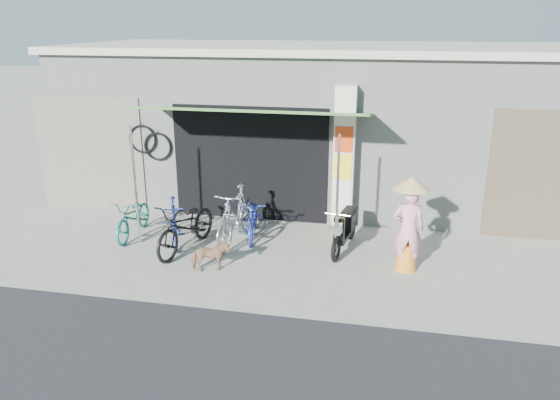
% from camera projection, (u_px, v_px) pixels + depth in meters
% --- Properties ---
extents(ground, '(80.00, 80.00, 0.00)m').
position_uv_depth(ground, '(280.00, 272.00, 9.60)').
color(ground, '#A29E93').
rests_on(ground, ground).
extents(bicycle_shop, '(12.30, 5.30, 3.66)m').
position_uv_depth(bicycle_shop, '(321.00, 120.00, 13.76)').
color(bicycle_shop, '#A5AAA2').
rests_on(bicycle_shop, ground).
extents(shop_pillar, '(0.42, 0.44, 3.00)m').
position_uv_depth(shop_pillar, '(344.00, 159.00, 11.24)').
color(shop_pillar, beige).
rests_on(shop_pillar, ground).
extents(awning, '(4.60, 1.88, 2.72)m').
position_uv_depth(awning, '(251.00, 113.00, 10.50)').
color(awning, '#37612B').
rests_on(awning, ground).
extents(neighbour_right, '(2.60, 0.06, 2.60)m').
position_uv_depth(neighbour_right, '(557.00, 177.00, 10.63)').
color(neighbour_right, brown).
rests_on(neighbour_right, ground).
extents(neighbour_left, '(2.60, 0.06, 2.60)m').
position_uv_depth(neighbour_left, '(90.00, 153.00, 12.57)').
color(neighbour_left, '#6B665B').
rests_on(neighbour_left, ground).
extents(bike_teal, '(0.64, 1.61, 0.83)m').
position_uv_depth(bike_teal, '(134.00, 217.00, 11.08)').
color(bike_teal, '#1A7767').
rests_on(bike_teal, ground).
extents(bike_blue, '(0.98, 1.52, 0.89)m').
position_uv_depth(bike_blue, '(174.00, 222.00, 10.70)').
color(bike_blue, navy).
rests_on(bike_blue, ground).
extents(bike_black, '(1.02, 1.99, 1.00)m').
position_uv_depth(bike_black, '(187.00, 226.00, 10.36)').
color(bike_black, black).
rests_on(bike_black, ground).
extents(bike_silver, '(0.72, 1.95, 1.14)m').
position_uv_depth(bike_silver, '(236.00, 215.00, 10.71)').
color(bike_silver, silver).
rests_on(bike_silver, ground).
extents(bike_navy, '(0.83, 1.68, 0.84)m').
position_uv_depth(bike_navy, '(253.00, 218.00, 11.02)').
color(bike_navy, '#2234A0').
rests_on(bike_navy, ground).
extents(street_dog, '(0.74, 0.54, 0.57)m').
position_uv_depth(street_dog, '(210.00, 256.00, 9.54)').
color(street_dog, '#9F8354').
rests_on(street_dog, ground).
extents(moped, '(0.52, 1.62, 0.92)m').
position_uv_depth(moped, '(345.00, 229.00, 10.43)').
color(moped, black).
rests_on(moped, ground).
extents(nun, '(0.64, 0.64, 1.71)m').
position_uv_depth(nun, '(408.00, 225.00, 9.44)').
color(nun, '#D08C98').
rests_on(nun, ground).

